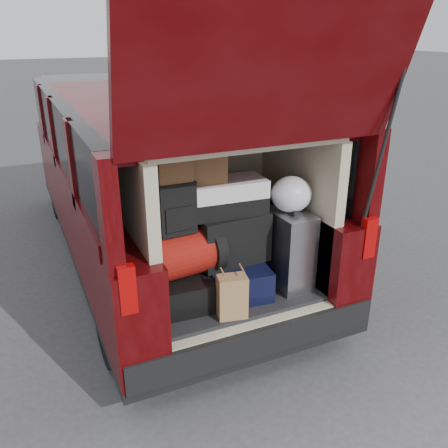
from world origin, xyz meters
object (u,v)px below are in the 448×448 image
at_px(silver_roller, 289,249).
at_px(kraft_bag, 232,297).
at_px(backpack, 175,207).
at_px(black_soft_case, 231,237).
at_px(twotone_duffel, 226,196).
at_px(red_duffel, 184,253).
at_px(navy_hardshell, 235,277).
at_px(black_hardshell, 181,286).

height_order(silver_roller, kraft_bag, silver_roller).
xyz_separation_m(silver_roller, backpack, (-0.85, 0.10, 0.43)).
bearing_deg(kraft_bag, black_soft_case, 77.41).
bearing_deg(twotone_duffel, kraft_bag, -105.43).
distance_m(backpack, twotone_duffel, 0.41).
bearing_deg(black_soft_case, kraft_bag, -116.57).
xyz_separation_m(kraft_bag, red_duffel, (-0.22, 0.33, 0.23)).
height_order(red_duffel, twotone_duffel, twotone_duffel).
relative_size(silver_roller, twotone_duffel, 1.08).
height_order(navy_hardshell, black_soft_case, black_soft_case).
distance_m(black_hardshell, twotone_duffel, 0.73).
bearing_deg(kraft_bag, black_hardshell, 136.12).
height_order(silver_roller, red_duffel, silver_roller).
bearing_deg(navy_hardshell, black_soft_case, 102.30).
distance_m(kraft_bag, black_soft_case, 0.48).
relative_size(navy_hardshell, silver_roller, 0.88).
distance_m(kraft_bag, backpack, 0.72).
relative_size(black_hardshell, backpack, 1.49).
bearing_deg(twotone_duffel, backpack, -167.60).
bearing_deg(kraft_bag, silver_roller, 32.43).
height_order(navy_hardshell, backpack, backpack).
height_order(black_hardshell, navy_hardshell, navy_hardshell).
xyz_separation_m(backpack, twotone_duffel, (0.40, 0.06, -0.00)).
xyz_separation_m(navy_hardshell, silver_roller, (0.41, -0.08, 0.18)).
bearing_deg(silver_roller, kraft_bag, -160.39).
xyz_separation_m(black_hardshell, backpack, (-0.03, -0.02, 0.62)).
bearing_deg(red_duffel, twotone_duffel, 3.66).
bearing_deg(kraft_bag, red_duffel, 135.13).
distance_m(silver_roller, kraft_bag, 0.64).
height_order(silver_roller, twotone_duffel, twotone_duffel).
xyz_separation_m(navy_hardshell, backpack, (-0.44, 0.02, 0.62)).
distance_m(black_hardshell, backpack, 0.62).
bearing_deg(navy_hardshell, twotone_duffel, 120.03).
relative_size(black_hardshell, twotone_duffel, 0.98).
bearing_deg(backpack, twotone_duffel, 5.26).
bearing_deg(navy_hardshell, kraft_bag, -112.20).
distance_m(black_hardshell, red_duffel, 0.28).
height_order(kraft_bag, red_duffel, red_duffel).
xyz_separation_m(red_duffel, twotone_duffel, (0.35, 0.06, 0.35)).
bearing_deg(twotone_duffel, black_hardshell, -170.02).
distance_m(red_duffel, twotone_duffel, 0.50).
xyz_separation_m(silver_roller, black_soft_case, (-0.41, 0.15, 0.12)).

